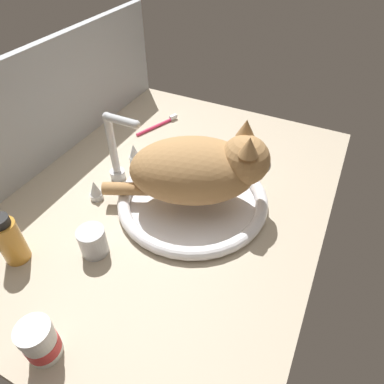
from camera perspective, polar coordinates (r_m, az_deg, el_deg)
countertop at (r=88.33cm, az=-3.29°, el=-1.35°), size 100.26×75.24×3.00cm
backsplash_wall at (r=100.89cm, az=-23.87°, el=11.88°), size 100.26×2.40×33.83cm
sink_basin at (r=84.09cm, az=0.00°, el=-1.32°), size 37.19×37.19×3.07cm
faucet at (r=89.42cm, az=-12.72°, el=5.95°), size 20.81×11.24×19.84cm
cat at (r=77.70cm, az=1.80°, el=3.80°), size 28.40×37.45×19.07cm
pill_bottle at (r=65.65cm, az=-24.16°, el=-22.04°), size 5.80×5.80×8.47cm
amber_bottle at (r=79.05cm, az=-28.33°, el=-7.11°), size 5.10×5.10×12.19cm
metal_jar at (r=75.60cm, az=-16.33°, el=-7.98°), size 5.93×5.93×6.61cm
toothbrush at (r=114.09cm, az=-5.68°, el=11.17°), size 15.67×7.05×1.70cm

